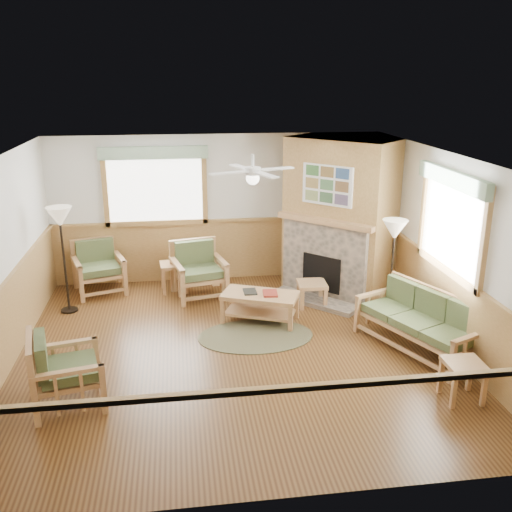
{
  "coord_description": "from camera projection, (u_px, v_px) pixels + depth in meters",
  "views": [
    {
      "loc": [
        -0.7,
        -7.23,
        3.74
      ],
      "look_at": [
        0.4,
        0.7,
        1.15
      ],
      "focal_mm": 40.0,
      "sensor_mm": 36.0,
      "label": 1
    }
  ],
  "objects": [
    {
      "name": "fireplace",
      "position": [
        340.0,
        217.0,
        9.84
      ],
      "size": [
        3.11,
        3.11,
        2.7
      ],
      "primitive_type": null,
      "rotation": [
        0.0,
        0.0,
        -0.79
      ],
      "color": "#A07741",
      "rests_on": "floor"
    },
    {
      "name": "armchair_back_right",
      "position": [
        199.0,
        271.0,
        9.84
      ],
      "size": [
        1.0,
        1.0,
        0.94
      ],
      "primitive_type": null,
      "rotation": [
        0.0,
        0.0,
        0.22
      ],
      "color": "tan",
      "rests_on": "floor"
    },
    {
      "name": "window_right",
      "position": [
        458.0,
        169.0,
        7.47
      ],
      "size": [
        0.16,
        1.9,
        1.5
      ],
      "primitive_type": null,
      "color": "white",
      "rests_on": "wall_right"
    },
    {
      "name": "ceiling",
      "position": [
        232.0,
        158.0,
        7.22
      ],
      "size": [
        6.0,
        6.0,
        0.01
      ],
      "primitive_type": "cube",
      "color": "white",
      "rests_on": "floor"
    },
    {
      "name": "floor_lamp_left",
      "position": [
        64.0,
        260.0,
        9.09
      ],
      "size": [
        0.49,
        0.49,
        1.76
      ],
      "primitive_type": null,
      "rotation": [
        0.0,
        0.0,
        0.26
      ],
      "color": "black",
      "rests_on": "floor"
    },
    {
      "name": "window_back",
      "position": [
        153.0,
        145.0,
        9.92
      ],
      "size": [
        1.9,
        0.16,
        1.5
      ],
      "primitive_type": null,
      "color": "white",
      "rests_on": "wall_back"
    },
    {
      "name": "floor_lamp_right",
      "position": [
        392.0,
        272.0,
        8.7
      ],
      "size": [
        0.42,
        0.42,
        1.66
      ],
      "primitive_type": null,
      "rotation": [
        0.0,
        0.0,
        0.1
      ],
      "color": "black",
      "rests_on": "floor"
    },
    {
      "name": "braided_rug",
      "position": [
        256.0,
        336.0,
        8.45
      ],
      "size": [
        2.14,
        2.14,
        0.01
      ],
      "primitive_type": "cylinder",
      "rotation": [
        0.0,
        0.0,
        -0.3
      ],
      "color": "#4B472E",
      "rests_on": "floor"
    },
    {
      "name": "wall_front",
      "position": [
        269.0,
        369.0,
        4.81
      ],
      "size": [
        6.0,
        0.02,
        2.7
      ],
      "primitive_type": "cube",
      "color": "silver",
      "rests_on": "floor"
    },
    {
      "name": "sofa",
      "position": [
        419.0,
        322.0,
        7.94
      ],
      "size": [
        1.97,
        1.43,
        0.84
      ],
      "primitive_type": null,
      "rotation": [
        0.0,
        0.0,
        -1.15
      ],
      "color": "tan",
      "rests_on": "floor"
    },
    {
      "name": "wall_back",
      "position": [
        217.0,
        208.0,
        10.46
      ],
      "size": [
        6.0,
        0.02,
        2.7
      ],
      "primitive_type": "cube",
      "color": "silver",
      "rests_on": "floor"
    },
    {
      "name": "book_red",
      "position": [
        270.0,
        292.0,
        8.8
      ],
      "size": [
        0.25,
        0.32,
        0.03
      ],
      "primitive_type": "cube",
      "rotation": [
        0.0,
        0.0,
        -0.1
      ],
      "color": "maroon",
      "rests_on": "coffee_table"
    },
    {
      "name": "end_table_chairs",
      "position": [
        174.0,
        277.0,
        10.14
      ],
      "size": [
        0.5,
        0.48,
        0.52
      ],
      "primitive_type": null,
      "rotation": [
        0.0,
        0.0,
        0.09
      ],
      "color": "tan",
      "rests_on": "floor"
    },
    {
      "name": "footstool",
      "position": [
        312.0,
        294.0,
        9.53
      ],
      "size": [
        0.49,
        0.49,
        0.41
      ],
      "primitive_type": null,
      "rotation": [
        0.0,
        0.0,
        -0.05
      ],
      "color": "tan",
      "rests_on": "floor"
    },
    {
      "name": "armchair_back_left",
      "position": [
        99.0,
        268.0,
        10.04
      ],
      "size": [
        1.02,
        1.02,
        0.91
      ],
      "primitive_type": null,
      "rotation": [
        0.0,
        0.0,
        0.3
      ],
      "color": "tan",
      "rests_on": "floor"
    },
    {
      "name": "floor",
      "position": [
        235.0,
        350.0,
        8.05
      ],
      "size": [
        6.0,
        6.0,
        0.01
      ],
      "primitive_type": "cube",
      "color": "#533317",
      "rests_on": "ground"
    },
    {
      "name": "armchair_left",
      "position": [
        67.0,
        369.0,
        6.62
      ],
      "size": [
        0.95,
        0.95,
        0.89
      ],
      "primitive_type": null,
      "rotation": [
        0.0,
        0.0,
        1.79
      ],
      "color": "tan",
      "rests_on": "floor"
    },
    {
      "name": "book_dark",
      "position": [
        250.0,
        291.0,
        8.88
      ],
      "size": [
        0.2,
        0.27,
        0.03
      ],
      "primitive_type": "cube",
      "rotation": [
        0.0,
        0.0,
        0.0
      ],
      "color": "black",
      "rests_on": "coffee_table"
    },
    {
      "name": "wainscot",
      "position": [
        234.0,
        314.0,
        7.88
      ],
      "size": [
        6.0,
        6.0,
        1.1
      ],
      "primitive_type": null,
      "color": "#A07741",
      "rests_on": "floor"
    },
    {
      "name": "ceiling_fan",
      "position": [
        253.0,
        157.0,
        7.56
      ],
      "size": [
        1.59,
        1.59,
        0.36
      ],
      "primitive_type": null,
      "rotation": [
        0.0,
        0.0,
        0.35
      ],
      "color": "white",
      "rests_on": "ceiling"
    },
    {
      "name": "coffee_table",
      "position": [
        260.0,
        307.0,
        8.91
      ],
      "size": [
        1.29,
        0.98,
        0.46
      ],
      "primitive_type": null,
      "rotation": [
        0.0,
        0.0,
        -0.4
      ],
      "color": "tan",
      "rests_on": "floor"
    },
    {
      "name": "wall_right",
      "position": [
        445.0,
        250.0,
        8.03
      ],
      "size": [
        0.02,
        6.0,
        2.7
      ],
      "primitive_type": "cube",
      "color": "silver",
      "rests_on": "floor"
    },
    {
      "name": "end_table_sofa",
      "position": [
        462.0,
        381.0,
        6.77
      ],
      "size": [
        0.45,
        0.43,
        0.49
      ],
      "primitive_type": null,
      "rotation": [
        0.0,
        0.0,
        -0.02
      ],
      "color": "tan",
      "rests_on": "floor"
    }
  ]
}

